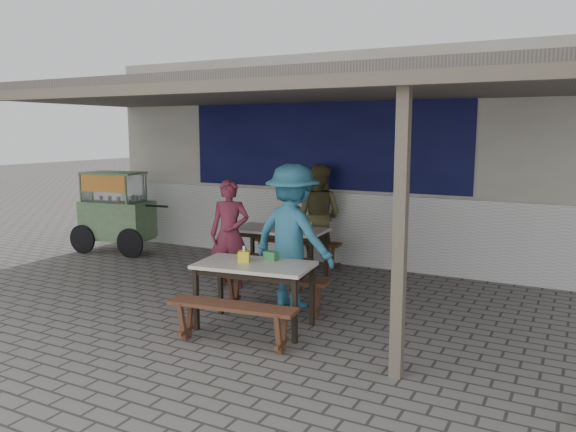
% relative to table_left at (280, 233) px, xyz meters
% --- Properties ---
extents(ground, '(60.00, 60.00, 0.00)m').
position_rel_table_left_xyz_m(ground, '(0.30, -1.73, -0.67)').
color(ground, '#615D57').
rests_on(ground, ground).
extents(back_wall, '(9.00, 1.28, 3.50)m').
position_rel_table_left_xyz_m(back_wall, '(0.29, 1.85, 1.05)').
color(back_wall, beige).
rests_on(back_wall, ground).
extents(warung_roof, '(9.00, 4.21, 2.81)m').
position_rel_table_left_xyz_m(warung_roof, '(0.31, -0.83, 2.04)').
color(warung_roof, '#56504A').
rests_on(warung_roof, ground).
extents(table_left, '(1.45, 0.84, 0.75)m').
position_rel_table_left_xyz_m(table_left, '(0.00, 0.00, 0.00)').
color(table_left, silver).
rests_on(table_left, ground).
extents(bench_left_street, '(1.52, 0.38, 0.45)m').
position_rel_table_left_xyz_m(bench_left_street, '(0.04, -0.63, -0.33)').
color(bench_left_street, brown).
rests_on(bench_left_street, ground).
extents(bench_left_wall, '(1.52, 0.38, 0.45)m').
position_rel_table_left_xyz_m(bench_left_wall, '(-0.04, 0.63, -0.33)').
color(bench_left_wall, brown).
rests_on(bench_left_wall, ground).
extents(table_right, '(1.37, 0.88, 0.75)m').
position_rel_table_left_xyz_m(table_right, '(0.84, -2.13, -0.00)').
color(table_right, silver).
rests_on(table_right, ground).
extents(bench_right_street, '(1.42, 0.46, 0.45)m').
position_rel_table_left_xyz_m(bench_right_street, '(0.92, -2.71, -0.34)').
color(bench_right_street, brown).
rests_on(bench_right_street, ground).
extents(bench_right_wall, '(1.42, 0.46, 0.45)m').
position_rel_table_left_xyz_m(bench_right_wall, '(0.76, -1.54, -0.34)').
color(bench_right_wall, brown).
rests_on(bench_right_wall, ground).
extents(vendor_cart, '(1.81, 0.89, 1.48)m').
position_rel_table_left_xyz_m(vendor_cart, '(-3.52, 0.15, 0.13)').
color(vendor_cart, '#709462').
rests_on(vendor_cart, ground).
extents(patron_street_side, '(0.66, 0.53, 1.55)m').
position_rel_table_left_xyz_m(patron_street_side, '(-0.34, -0.86, 0.10)').
color(patron_street_side, maroon).
rests_on(patron_street_side, ground).
extents(patron_wall_side, '(0.84, 0.66, 1.69)m').
position_rel_table_left_xyz_m(patron_wall_side, '(0.22, 0.91, 0.17)').
color(patron_wall_side, brown).
rests_on(patron_wall_side, ground).
extents(patron_right_table, '(1.28, 0.87, 1.82)m').
position_rel_table_left_xyz_m(patron_right_table, '(0.85, -1.22, 0.24)').
color(patron_right_table, teal).
rests_on(patron_right_table, ground).
extents(tissue_box, '(0.16, 0.16, 0.12)m').
position_rel_table_left_xyz_m(tissue_box, '(0.69, -2.12, 0.14)').
color(tissue_box, yellow).
rests_on(tissue_box, table_right).
extents(donation_box, '(0.16, 0.11, 0.10)m').
position_rel_table_left_xyz_m(donation_box, '(0.93, -1.90, 0.13)').
color(donation_box, '#377C46').
rests_on(donation_box, table_right).
extents(condiment_jar, '(0.08, 0.08, 0.09)m').
position_rel_table_left_xyz_m(condiment_jar, '(0.37, 0.27, 0.12)').
color(condiment_jar, silver).
rests_on(condiment_jar, table_left).
extents(condiment_bowl, '(0.23, 0.23, 0.05)m').
position_rel_table_left_xyz_m(condiment_bowl, '(-0.23, 0.08, 0.10)').
color(condiment_bowl, white).
rests_on(condiment_bowl, table_left).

